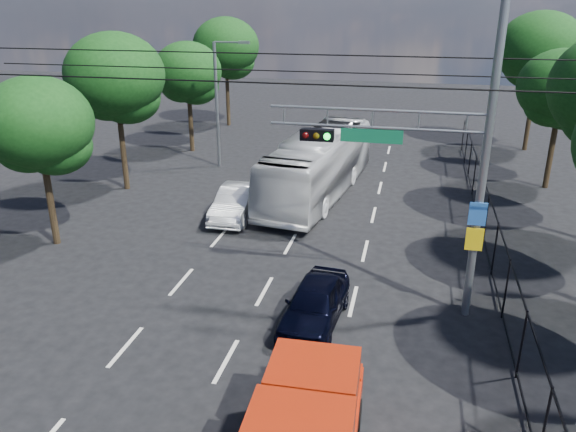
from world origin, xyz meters
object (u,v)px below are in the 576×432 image
(white_bus, at_px, (319,165))
(signal_mast, at_px, (441,148))
(navy_hatchback, at_px, (315,303))
(white_van, at_px, (237,202))

(white_bus, bearing_deg, signal_mast, -55.21)
(navy_hatchback, bearing_deg, signal_mast, 29.69)
(white_bus, bearing_deg, navy_hatchback, -72.94)
(signal_mast, relative_size, navy_hatchback, 2.41)
(white_van, bearing_deg, signal_mast, -39.17)
(signal_mast, distance_m, navy_hatchback, 5.83)
(signal_mast, xyz_separation_m, navy_hatchback, (-3.28, -1.53, -4.57))
(white_van, bearing_deg, white_bus, 49.85)
(white_bus, bearing_deg, white_van, -121.01)
(white_van, bearing_deg, navy_hatchback, -59.27)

